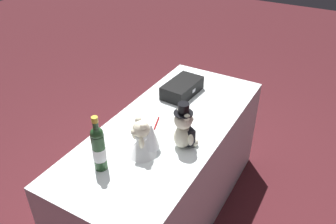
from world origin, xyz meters
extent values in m
plane|color=#47191E|center=(0.00, 0.00, 0.00)|extent=(12.00, 12.00, 0.00)
cube|color=white|center=(0.00, 0.00, 0.38)|extent=(1.66, 0.71, 0.76)
ellipsoid|color=beige|center=(-0.14, -0.18, 0.83)|extent=(0.12, 0.10, 0.14)
cube|color=black|center=(-0.11, -0.19, 0.83)|extent=(0.09, 0.11, 0.10)
sphere|color=beige|center=(-0.14, -0.18, 0.94)|extent=(0.10, 0.10, 0.10)
sphere|color=beige|center=(-0.10, -0.20, 0.94)|extent=(0.04, 0.04, 0.04)
sphere|color=beige|center=(-0.16, -0.21, 0.98)|extent=(0.04, 0.04, 0.04)
sphere|color=beige|center=(-0.12, -0.14, 0.98)|extent=(0.04, 0.04, 0.04)
ellipsoid|color=beige|center=(-0.16, -0.24, 0.84)|extent=(0.03, 0.03, 0.08)
ellipsoid|color=beige|center=(-0.09, -0.13, 0.84)|extent=(0.03, 0.03, 0.08)
sphere|color=beige|center=(-0.10, -0.23, 0.79)|extent=(0.05, 0.05, 0.05)
sphere|color=beige|center=(-0.07, -0.18, 0.79)|extent=(0.05, 0.05, 0.05)
cylinder|color=black|center=(-0.14, -0.18, 0.99)|extent=(0.11, 0.11, 0.01)
cylinder|color=black|center=(-0.14, -0.18, 1.02)|extent=(0.06, 0.06, 0.06)
cone|color=white|center=(-0.31, -0.01, 0.83)|extent=(0.17, 0.17, 0.13)
ellipsoid|color=white|center=(-0.31, -0.01, 0.88)|extent=(0.08, 0.07, 0.06)
sphere|color=beige|center=(-0.31, -0.01, 0.93)|extent=(0.10, 0.10, 0.10)
sphere|color=beige|center=(-0.35, 0.01, 0.93)|extent=(0.04, 0.04, 0.04)
sphere|color=beige|center=(-0.29, 0.02, 0.97)|extent=(0.04, 0.04, 0.04)
sphere|color=beige|center=(-0.33, -0.04, 0.97)|extent=(0.04, 0.04, 0.04)
ellipsoid|color=beige|center=(-0.30, 0.04, 0.88)|extent=(0.03, 0.03, 0.07)
ellipsoid|color=beige|center=(-0.35, -0.04, 0.88)|extent=(0.03, 0.03, 0.07)
cone|color=white|center=(-0.27, -0.04, 0.87)|extent=(0.19, 0.18, 0.15)
cylinder|color=#234623|center=(-0.52, 0.12, 0.87)|extent=(0.07, 0.07, 0.22)
sphere|color=#234623|center=(-0.52, 0.12, 0.99)|extent=(0.07, 0.07, 0.07)
cylinder|color=#234623|center=(-0.52, 0.12, 1.04)|extent=(0.03, 0.03, 0.09)
cylinder|color=gold|center=(-0.52, 0.12, 1.07)|extent=(0.03, 0.03, 0.03)
cylinder|color=silver|center=(-0.52, 0.12, 0.86)|extent=(0.07, 0.07, 0.08)
cylinder|color=maroon|center=(-0.02, 0.07, 0.77)|extent=(0.13, 0.05, 0.01)
cone|color=silver|center=(0.04, 0.09, 0.77)|extent=(0.02, 0.01, 0.01)
cube|color=black|center=(0.40, 0.11, 0.81)|extent=(0.33, 0.20, 0.10)
cube|color=#B7B7BF|center=(0.40, 0.02, 0.81)|extent=(0.04, 0.01, 0.02)
camera|label=1|loc=(-1.53, -0.87, 2.01)|focal=36.41mm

